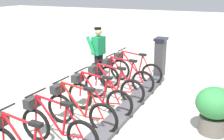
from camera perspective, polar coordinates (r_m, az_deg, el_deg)
The scene contains 11 objects.
ground_plane at distance 5.96m, azimuth -0.58°, elevation -11.99°, with size 60.00×60.00×0.00m, color #B1B0A4.
dock_rail_base at distance 5.94m, azimuth -0.58°, elevation -11.57°, with size 0.44×7.24×0.10m, color #47474C.
payment_kiosk at distance 9.25m, azimuth 9.80°, elevation 2.73°, with size 0.36×0.52×1.28m.
bike_docked_0 at distance 8.61m, azimuth 4.35°, elevation 0.24°, with size 1.72×0.54×1.02m.
bike_docked_1 at distance 7.89m, azimuth 2.27°, elevation -1.26°, with size 1.72×0.54×1.02m.
bike_docked_2 at distance 7.20m, azimuth -0.22°, elevation -3.06°, with size 1.72×0.54×1.02m.
bike_docked_3 at distance 6.52m, azimuth -3.25°, elevation -5.22°, with size 1.72×0.54×1.02m.
bike_docked_4 at distance 5.89m, azimuth -6.98°, elevation -7.85°, with size 1.72×0.54×1.02m.
bike_docked_5 at distance 5.29m, azimuth -11.65°, elevation -11.04°, with size 1.72×0.54×1.02m.
worker_near_rack at distance 8.76m, azimuth -2.80°, elevation 3.80°, with size 0.53×0.67×1.66m.
planter_bush at distance 5.96m, azimuth 20.21°, elevation -7.30°, with size 0.76×0.76×0.97m.
Camera 1 is at (-2.26, 4.71, 2.86)m, focal length 44.75 mm.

